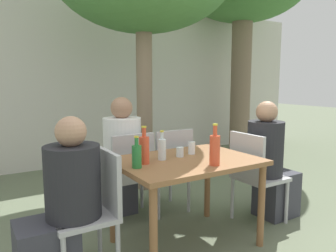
{
  "coord_description": "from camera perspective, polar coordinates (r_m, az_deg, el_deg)",
  "views": [
    {
      "loc": [
        -1.57,
        -2.25,
        1.44
      ],
      "look_at": [
        0.0,
        0.3,
        1.02
      ],
      "focal_mm": 35.0,
      "sensor_mm": 36.0,
      "label": 1
    }
  ],
  "objects": [
    {
      "name": "drinking_glass_1",
      "position": [
        2.89,
        2.14,
        -4.54
      ],
      "size": [
        0.07,
        0.07,
        0.08
      ],
      "color": "silver",
      "rests_on": "dining_table_front"
    },
    {
      "name": "patio_chair_2",
      "position": [
        3.33,
        -6.85,
        -7.91
      ],
      "size": [
        0.44,
        0.44,
        0.93
      ],
      "rotation": [
        0.0,
        0.0,
        3.14
      ],
      "color": "#B2B2B7",
      "rests_on": "ground_plane"
    },
    {
      "name": "water_bottle_0",
      "position": [
        2.77,
        -1.05,
        -3.95
      ],
      "size": [
        0.07,
        0.07,
        0.25
      ],
      "color": "silver",
      "rests_on": "dining_table_front"
    },
    {
      "name": "drinking_glass_0",
      "position": [
        3.0,
        4.14,
        -3.82
      ],
      "size": [
        0.06,
        0.06,
        0.11
      ],
      "color": "white",
      "rests_on": "dining_table_front"
    },
    {
      "name": "patio_chair_0",
      "position": [
        2.53,
        -12.76,
        -13.22
      ],
      "size": [
        0.44,
        0.44,
        0.93
      ],
      "rotation": [
        0.0,
        0.0,
        -1.57
      ],
      "color": "#B2B2B7",
      "rests_on": "ground_plane"
    },
    {
      "name": "person_seated_0",
      "position": [
        2.47,
        -18.04,
        -13.69
      ],
      "size": [
        0.59,
        0.39,
        1.2
      ],
      "rotation": [
        0.0,
        0.0,
        -1.57
      ],
      "color": "#383842",
      "rests_on": "ground_plane"
    },
    {
      "name": "ground_plane",
      "position": [
        3.1,
        3.1,
        -19.72
      ],
      "size": [
        30.0,
        30.0,
        0.0
      ],
      "primitive_type": "plane",
      "color": "#667056"
    },
    {
      "name": "soda_bottle_3",
      "position": [
        2.62,
        8.15,
        -4.03
      ],
      "size": [
        0.08,
        0.08,
        0.33
      ],
      "color": "#DB4C2D",
      "rests_on": "dining_table_front"
    },
    {
      "name": "person_seated_2",
      "position": [
        3.52,
        -8.44,
        -6.22
      ],
      "size": [
        0.39,
        0.59,
        1.27
      ],
      "rotation": [
        0.0,
        0.0,
        3.14
      ],
      "color": "#383842",
      "rests_on": "ground_plane"
    },
    {
      "name": "patio_chair_1",
      "position": [
        3.41,
        14.76,
        -7.74
      ],
      "size": [
        0.44,
        0.44,
        0.93
      ],
      "rotation": [
        0.0,
        0.0,
        1.57
      ],
      "color": "#B2B2B7",
      "rests_on": "ground_plane"
    },
    {
      "name": "soda_bottle_1",
      "position": [
        2.64,
        -4.17,
        -4.05
      ],
      "size": [
        0.08,
        0.08,
        0.31
      ],
      "color": "#DB4C2D",
      "rests_on": "dining_table_front"
    },
    {
      "name": "cafe_building_wall",
      "position": [
        5.71,
        -15.85,
        7.31
      ],
      "size": [
        10.0,
        0.08,
        2.8
      ],
      "color": "beige",
      "rests_on": "ground_plane"
    },
    {
      "name": "patio_chair_3",
      "position": [
        3.54,
        0.17,
        -6.86
      ],
      "size": [
        0.44,
        0.44,
        0.93
      ],
      "rotation": [
        0.0,
        0.0,
        3.14
      ],
      "color": "#B2B2B7",
      "rests_on": "ground_plane"
    },
    {
      "name": "green_bottle_2",
      "position": [
        2.53,
        -5.47,
        -5.16
      ],
      "size": [
        0.08,
        0.08,
        0.25
      ],
      "color": "#287A38",
      "rests_on": "dining_table_front"
    },
    {
      "name": "person_seated_1",
      "position": [
        3.57,
        17.37,
        -6.68
      ],
      "size": [
        0.58,
        0.36,
        1.23
      ],
      "rotation": [
        0.0,
        0.0,
        1.57
      ],
      "color": "#383842",
      "rests_on": "ground_plane"
    },
    {
      "name": "dining_table_front",
      "position": [
        2.85,
        3.2,
        -7.68
      ],
      "size": [
        1.19,
        0.86,
        0.77
      ],
      "color": "brown",
      "rests_on": "ground_plane"
    }
  ]
}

